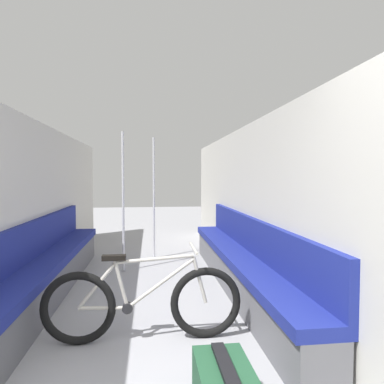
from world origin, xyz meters
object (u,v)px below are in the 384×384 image
Objects in this scene: bench_seat_row_left at (47,272)px; grab_pole_near at (154,200)px; bench_seat_row_right at (240,266)px; grab_pole_far at (123,204)px; bicycle at (143,303)px.

bench_seat_row_left is 2.37m from grab_pole_near.
grab_pole_near is at bearing 119.28° from bench_seat_row_right.
grab_pole_far is at bearing 54.09° from bench_seat_row_left.
bench_seat_row_right reaches higher than bicycle.
bicycle is 3.12m from grab_pole_near.
grab_pole_near is (-1.05, 1.87, 0.71)m from bench_seat_row_right.
grab_pole_near and grab_pole_far have the same top height.
bench_seat_row_left and bench_seat_row_right have the same top height.
bench_seat_row_right is at bearing 47.87° from bicycle.
bench_seat_row_right is 1.66m from bicycle.
bench_seat_row_left is 2.05× the size of grab_pole_near.
grab_pole_far is at bearing 101.52° from bicycle.
bench_seat_row_right is 2.01m from grab_pole_far.
bench_seat_row_left is 2.05× the size of grab_pole_far.
grab_pole_near reaches higher than bench_seat_row_left.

